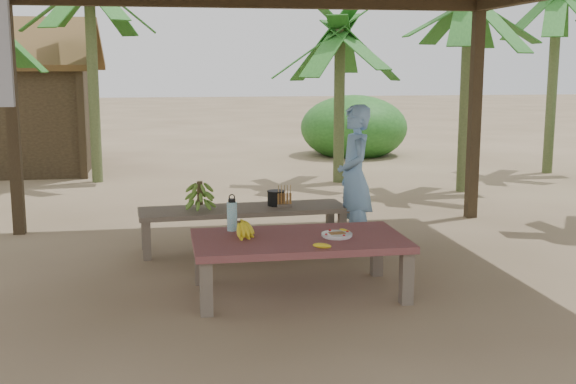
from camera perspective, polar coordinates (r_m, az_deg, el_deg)
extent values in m
plane|color=brown|center=(6.74, 0.02, -6.80)|extent=(80.00, 80.00, 0.00)
cube|color=black|center=(8.84, -20.93, 5.46)|extent=(0.13, 0.13, 2.70)
cube|color=black|center=(9.51, 14.54, 6.06)|extent=(0.13, 0.13, 2.70)
cube|color=black|center=(8.76, -2.61, 14.90)|extent=(5.80, 0.14, 0.18)
cube|color=brown|center=(5.73, -6.48, -7.60)|extent=(0.10, 0.10, 0.44)
cube|color=brown|center=(6.04, 9.35, -6.74)|extent=(0.10, 0.10, 0.44)
cube|color=brown|center=(6.54, -6.93, -5.40)|extent=(0.10, 0.10, 0.44)
cube|color=brown|center=(6.81, 7.03, -4.77)|extent=(0.10, 0.10, 0.44)
cube|color=maroon|center=(6.16, 0.88, -3.87)|extent=(1.80, 1.01, 0.06)
cube|color=brown|center=(7.43, -11.09, -3.80)|extent=(0.08, 0.08, 0.40)
cube|color=brown|center=(7.76, 4.30, -3.05)|extent=(0.08, 0.08, 0.40)
cube|color=brown|center=(7.87, -11.22, -3.02)|extent=(0.08, 0.08, 0.40)
cube|color=brown|center=(8.19, 3.34, -2.34)|extent=(0.08, 0.08, 0.40)
cube|color=brown|center=(7.70, -3.53, -1.43)|extent=(2.23, 0.73, 0.05)
cylinder|color=white|center=(6.18, 3.88, -3.51)|extent=(0.24, 0.24, 0.01)
cylinder|color=white|center=(6.17, 3.88, -3.37)|extent=(0.27, 0.27, 0.02)
cube|color=brown|center=(6.17, 3.88, -3.32)|extent=(0.14, 0.11, 0.02)
ellipsoid|color=yellow|center=(5.79, 2.71, -4.26)|extent=(0.16, 0.05, 0.04)
ellipsoid|color=yellow|center=(6.28, 4.57, -3.15)|extent=(0.12, 0.14, 0.04)
cylinder|color=#3FAEC5|center=(6.39, -4.44, -1.93)|extent=(0.09, 0.09, 0.26)
cylinder|color=black|center=(6.37, -4.46, -0.67)|extent=(0.06, 0.06, 0.03)
torus|color=black|center=(6.36, -4.46, -0.41)|extent=(0.06, 0.01, 0.06)
cylinder|color=black|center=(7.79, -0.96, -0.51)|extent=(0.18, 0.18, 0.16)
imported|color=#78AAE3|center=(7.71, 5.27, 1.17)|extent=(0.39, 0.57, 1.54)
cylinder|color=#596638|center=(11.49, 13.86, 7.36)|extent=(0.18, 0.18, 2.96)
cylinder|color=#596638|center=(12.12, 4.07, 6.72)|extent=(0.18, 0.18, 2.53)
cylinder|color=#596638|center=(12.50, -15.14, 8.28)|extent=(0.18, 0.18, 3.31)
cylinder|color=#596638|center=(13.99, 20.16, 7.99)|extent=(0.18, 0.18, 3.22)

